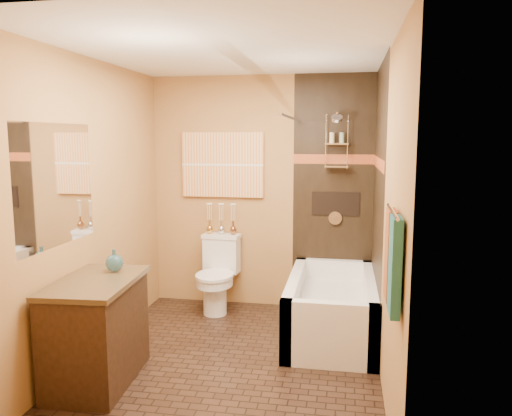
% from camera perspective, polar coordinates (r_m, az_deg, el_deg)
% --- Properties ---
extents(floor, '(3.00, 3.00, 0.00)m').
position_cam_1_polar(floor, '(4.32, -2.88, -17.23)').
color(floor, black).
rests_on(floor, ground).
extents(wall_left, '(0.02, 3.00, 2.50)m').
position_cam_1_polar(wall_left, '(4.38, -18.48, -0.16)').
color(wall_left, '#AF7A43').
rests_on(wall_left, floor).
extents(wall_right, '(0.02, 3.00, 2.50)m').
position_cam_1_polar(wall_right, '(3.86, 14.61, -1.06)').
color(wall_right, '#AF7A43').
rests_on(wall_right, floor).
extents(wall_back, '(2.40, 0.02, 2.50)m').
position_cam_1_polar(wall_back, '(5.41, 0.60, 1.76)').
color(wall_back, '#AF7A43').
rests_on(wall_back, floor).
extents(wall_front, '(2.40, 0.02, 2.50)m').
position_cam_1_polar(wall_front, '(2.54, -10.76, -5.64)').
color(wall_front, '#AF7A43').
rests_on(wall_front, floor).
extents(ceiling, '(3.00, 3.00, 0.00)m').
position_cam_1_polar(ceiling, '(3.96, -3.15, 17.57)').
color(ceiling, silver).
rests_on(ceiling, wall_back).
extents(alcove_tile_back, '(0.85, 0.01, 2.50)m').
position_cam_1_polar(alcove_tile_back, '(5.33, 8.83, 1.56)').
color(alcove_tile_back, black).
rests_on(alcove_tile_back, wall_back).
extents(alcove_tile_right, '(0.01, 1.50, 2.50)m').
position_cam_1_polar(alcove_tile_right, '(4.60, 13.75, 0.40)').
color(alcove_tile_right, black).
rests_on(alcove_tile_right, wall_right).
extents(mosaic_band_back, '(0.85, 0.01, 0.10)m').
position_cam_1_polar(mosaic_band_back, '(5.29, 8.92, 5.53)').
color(mosaic_band_back, maroon).
rests_on(mosaic_band_back, alcove_tile_back).
extents(mosaic_band_right, '(0.01, 1.50, 0.10)m').
position_cam_1_polar(mosaic_band_right, '(4.57, 13.79, 5.01)').
color(mosaic_band_right, maroon).
rests_on(mosaic_band_right, alcove_tile_right).
extents(alcove_niche, '(0.50, 0.01, 0.25)m').
position_cam_1_polar(alcove_niche, '(5.33, 9.08, 0.48)').
color(alcove_niche, black).
rests_on(alcove_niche, alcove_tile_back).
extents(shower_fixtures, '(0.24, 0.33, 1.16)m').
position_cam_1_polar(shower_fixtures, '(5.18, 9.18, 5.99)').
color(shower_fixtures, silver).
rests_on(shower_fixtures, floor).
extents(curtain_rod, '(0.03, 1.55, 0.03)m').
position_cam_1_polar(curtain_rod, '(4.58, 4.05, 10.24)').
color(curtain_rod, silver).
rests_on(curtain_rod, wall_back).
extents(towel_bar, '(0.02, 0.55, 0.02)m').
position_cam_1_polar(towel_bar, '(2.79, 15.35, -0.36)').
color(towel_bar, silver).
rests_on(towel_bar, wall_right).
extents(towel_teal, '(0.05, 0.22, 0.52)m').
position_cam_1_polar(towel_teal, '(2.72, 15.59, -6.40)').
color(towel_teal, '#1D5F61').
rests_on(towel_teal, towel_bar).
extents(towel_rust, '(0.05, 0.22, 0.52)m').
position_cam_1_polar(towel_rust, '(2.97, 15.13, -5.16)').
color(towel_rust, brown).
rests_on(towel_rust, towel_bar).
extents(sunset_painting, '(0.90, 0.04, 0.70)m').
position_cam_1_polar(sunset_painting, '(5.45, -3.83, 4.95)').
color(sunset_painting, orange).
rests_on(sunset_painting, wall_back).
extents(vanity_mirror, '(0.01, 1.00, 0.90)m').
position_cam_1_polar(vanity_mirror, '(3.93, -21.85, 2.45)').
color(vanity_mirror, white).
rests_on(vanity_mirror, wall_left).
extents(bathtub, '(0.80, 1.50, 0.55)m').
position_cam_1_polar(bathtub, '(4.84, 8.65, -11.66)').
color(bathtub, white).
rests_on(bathtub, floor).
extents(toilet, '(0.42, 0.61, 0.80)m').
position_cam_1_polar(toilet, '(5.38, -4.40, -7.50)').
color(toilet, white).
rests_on(toilet, floor).
extents(vanity, '(0.62, 0.94, 0.80)m').
position_cam_1_polar(vanity, '(4.05, -17.77, -13.21)').
color(vanity, black).
rests_on(vanity, floor).
extents(teal_bottle, '(0.18, 0.18, 0.22)m').
position_cam_1_polar(teal_bottle, '(4.09, -15.88, -5.79)').
color(teal_bottle, '#225967').
rests_on(teal_bottle, vanity).
extents(bud_vases, '(0.33, 0.07, 0.33)m').
position_cam_1_polar(bud_vases, '(5.43, -3.99, -1.14)').
color(bud_vases, gold).
rests_on(bud_vases, toilet).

